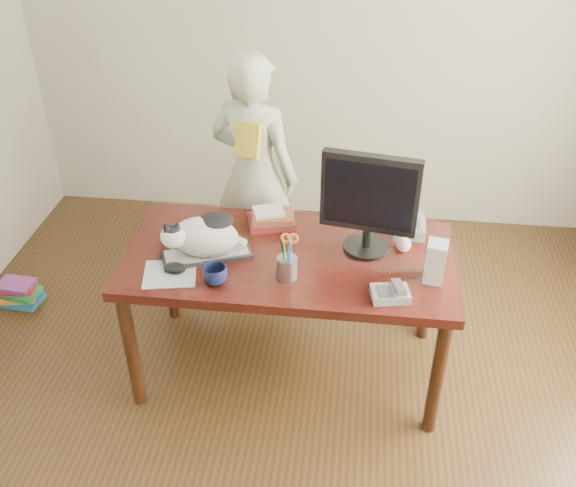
# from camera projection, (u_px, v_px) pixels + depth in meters

# --- Properties ---
(room) EXTENTS (4.50, 4.50, 4.50)m
(room) POSITION_uv_depth(u_px,v_px,m) (270.00, 214.00, 2.29)
(room) COLOR black
(room) RESTS_ON ground
(desk) EXTENTS (1.60, 0.80, 0.75)m
(desk) POSITION_uv_depth(u_px,v_px,m) (291.00, 270.00, 3.27)
(desk) COLOR black
(desk) RESTS_ON ground
(keyboard) EXTENTS (0.46, 0.31, 0.03)m
(keyboard) POSITION_uv_depth(u_px,v_px,m) (207.00, 254.00, 3.11)
(keyboard) COLOR black
(keyboard) RESTS_ON desk
(cat) EXTENTS (0.40, 0.31, 0.24)m
(cat) POSITION_uv_depth(u_px,v_px,m) (202.00, 236.00, 3.04)
(cat) COLOR white
(cat) RESTS_ON keyboard
(monitor) EXTENTS (0.46, 0.26, 0.52)m
(monitor) POSITION_uv_depth(u_px,v_px,m) (369.00, 199.00, 2.99)
(monitor) COLOR black
(monitor) RESTS_ON desk
(pen_cup) EXTENTS (0.10, 0.10, 0.25)m
(pen_cup) POSITION_uv_depth(u_px,v_px,m) (287.00, 265.00, 2.94)
(pen_cup) COLOR gray
(pen_cup) RESTS_ON desk
(mousepad) EXTENTS (0.28, 0.26, 0.01)m
(mousepad) POSITION_uv_depth(u_px,v_px,m) (170.00, 274.00, 2.99)
(mousepad) COLOR silver
(mousepad) RESTS_ON desk
(mouse) EXTENTS (0.12, 0.09, 0.04)m
(mouse) POSITION_uv_depth(u_px,v_px,m) (175.00, 268.00, 2.99)
(mouse) COLOR black
(mouse) RESTS_ON mousepad
(coffee_mug) EXTENTS (0.16, 0.16, 0.09)m
(coffee_mug) POSITION_uv_depth(u_px,v_px,m) (215.00, 275.00, 2.91)
(coffee_mug) COLOR black
(coffee_mug) RESTS_ON desk
(phone) EXTENTS (0.19, 0.16, 0.08)m
(phone) POSITION_uv_depth(u_px,v_px,m) (391.00, 293.00, 2.84)
(phone) COLOR slate
(phone) RESTS_ON desk
(speaker) EXTENTS (0.10, 0.11, 0.20)m
(speaker) POSITION_uv_depth(u_px,v_px,m) (436.00, 262.00, 2.90)
(speaker) COLOR #AAA9AC
(speaker) RESTS_ON desk
(baseball) EXTENTS (0.07, 0.07, 0.07)m
(baseball) POSITION_uv_depth(u_px,v_px,m) (404.00, 245.00, 3.13)
(baseball) COLOR white
(baseball) RESTS_ON desk
(book_stack) EXTENTS (0.27, 0.23, 0.09)m
(book_stack) POSITION_uv_depth(u_px,v_px,m) (271.00, 218.00, 3.33)
(book_stack) COLOR #4D1418
(book_stack) RESTS_ON desk
(calculator) EXTENTS (0.17, 0.22, 0.07)m
(calculator) POSITION_uv_depth(u_px,v_px,m) (409.00, 225.00, 3.29)
(calculator) COLOR slate
(calculator) RESTS_ON desk
(person) EXTENTS (0.63, 0.51, 1.49)m
(person) POSITION_uv_depth(u_px,v_px,m) (255.00, 175.00, 3.81)
(person) COLOR white
(person) RESTS_ON ground
(held_book) EXTENTS (0.16, 0.12, 0.20)m
(held_book) POSITION_uv_depth(u_px,v_px,m) (248.00, 140.00, 3.50)
(held_book) COLOR gold
(held_book) RESTS_ON person
(book_pile_b) EXTENTS (0.26, 0.20, 0.15)m
(book_pile_b) POSITION_uv_depth(u_px,v_px,m) (20.00, 293.00, 3.96)
(book_pile_b) COLOR #1B62A7
(book_pile_b) RESTS_ON ground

